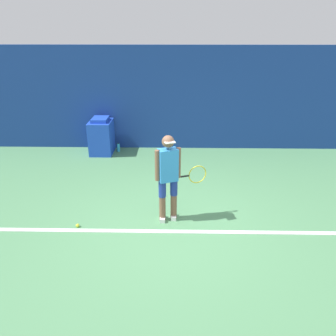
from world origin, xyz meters
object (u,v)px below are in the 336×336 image
water_bottle (118,147)px  covered_chair (101,136)px  tennis_player (169,175)px  tennis_ball (77,225)px

water_bottle → covered_chair: bearing=-167.7°
covered_chair → water_bottle: (0.45, 0.10, -0.37)m
tennis_player → covered_chair: size_ratio=1.60×
tennis_player → tennis_ball: bearing=171.0°
tennis_ball → water_bottle: bearing=88.3°
tennis_player → covered_chair: tennis_player is taller
tennis_player → water_bottle: bearing=93.3°
covered_chair → water_bottle: size_ratio=3.94×
covered_chair → water_bottle: bearing=12.3°
tennis_ball → water_bottle: 4.00m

